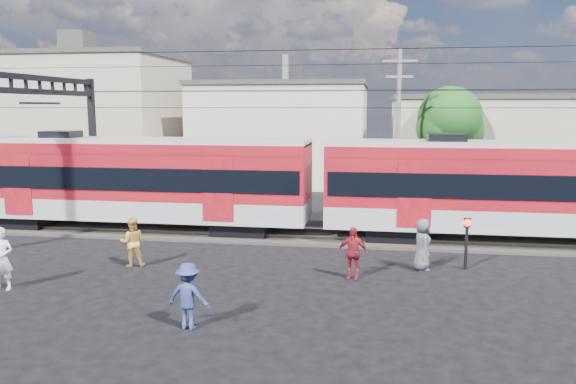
# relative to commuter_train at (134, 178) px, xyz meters

# --- Properties ---
(ground) EXTENTS (120.00, 120.00, 0.00)m
(ground) POSITION_rel_commuter_train_xyz_m (5.72, -8.00, -2.40)
(ground) COLOR black
(ground) RESTS_ON ground
(track_bed) EXTENTS (70.00, 3.40, 0.12)m
(track_bed) POSITION_rel_commuter_train_xyz_m (5.72, 0.00, -2.34)
(track_bed) COLOR #2D2823
(track_bed) RESTS_ON ground
(rail_near) EXTENTS (70.00, 0.12, 0.12)m
(rail_near) POSITION_rel_commuter_train_xyz_m (5.72, -0.75, -2.22)
(rail_near) COLOR #59544C
(rail_near) RESTS_ON track_bed
(rail_far) EXTENTS (70.00, 0.12, 0.12)m
(rail_far) POSITION_rel_commuter_train_xyz_m (5.72, 0.75, -2.22)
(rail_far) COLOR #59544C
(rail_far) RESTS_ON track_bed
(commuter_train) EXTENTS (50.30, 3.08, 4.17)m
(commuter_train) POSITION_rel_commuter_train_xyz_m (0.00, 0.00, 0.00)
(commuter_train) COLOR black
(commuter_train) RESTS_ON ground
(catenary) EXTENTS (70.00, 9.30, 7.52)m
(catenary) POSITION_rel_commuter_train_xyz_m (-2.93, -0.00, 2.73)
(catenary) COLOR black
(catenary) RESTS_ON ground
(building_west) EXTENTS (14.28, 10.20, 9.30)m
(building_west) POSITION_rel_commuter_train_xyz_m (-11.28, 16.00, 2.25)
(building_west) COLOR tan
(building_west) RESTS_ON ground
(building_midwest) EXTENTS (12.24, 12.24, 7.30)m
(building_midwest) POSITION_rel_commuter_train_xyz_m (3.72, 19.00, 1.25)
(building_midwest) COLOR #BAB5A3
(building_midwest) RESTS_ON ground
(building_mideast) EXTENTS (16.32, 10.20, 6.30)m
(building_mideast) POSITION_rel_commuter_train_xyz_m (19.72, 16.00, 0.75)
(building_mideast) COLOR tan
(building_mideast) RESTS_ON ground
(utility_pole_mid) EXTENTS (1.80, 0.24, 8.50)m
(utility_pole_mid) POSITION_rel_commuter_train_xyz_m (11.72, 7.00, 2.13)
(utility_pole_mid) COLOR slate
(utility_pole_mid) RESTS_ON ground
(tree_near) EXTENTS (3.82, 3.64, 6.72)m
(tree_near) POSITION_rel_commuter_train_xyz_m (14.90, 10.09, 2.26)
(tree_near) COLOR #382619
(tree_near) RESTS_ON ground
(pedestrian_a) EXTENTS (0.75, 0.54, 1.92)m
(pedestrian_a) POSITION_rel_commuter_train_xyz_m (-0.59, -8.36, -1.44)
(pedestrian_a) COLOR silver
(pedestrian_a) RESTS_ON ground
(pedestrian_b) EXTENTS (1.03, 0.92, 1.74)m
(pedestrian_b) POSITION_rel_commuter_train_xyz_m (2.26, -5.36, -1.53)
(pedestrian_b) COLOR gold
(pedestrian_b) RESTS_ON ground
(pedestrian_c) EXTENTS (1.16, 0.74, 1.70)m
(pedestrian_c) POSITION_rel_commuter_train_xyz_m (6.05, -10.42, -1.55)
(pedestrian_c) COLOR navy
(pedestrian_c) RESTS_ON ground
(pedestrian_d) EXTENTS (1.06, 0.53, 1.74)m
(pedestrian_d) POSITION_rel_commuter_train_xyz_m (9.93, -5.63, -1.53)
(pedestrian_d) COLOR maroon
(pedestrian_d) RESTS_ON ground
(pedestrian_e) EXTENTS (0.73, 0.97, 1.79)m
(pedestrian_e) POSITION_rel_commuter_train_xyz_m (12.24, -4.24, -1.51)
(pedestrian_e) COLOR #505055
(pedestrian_e) RESTS_ON ground
(crossing_signal) EXTENTS (0.26, 0.26, 1.80)m
(crossing_signal) POSITION_rel_commuter_train_xyz_m (13.74, -3.93, -1.15)
(crossing_signal) COLOR black
(crossing_signal) RESTS_ON ground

